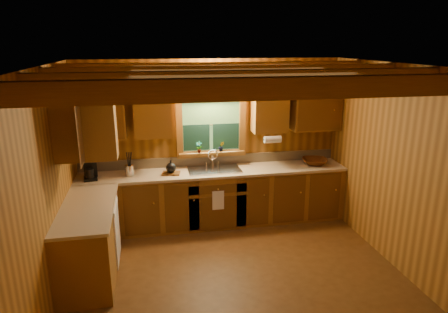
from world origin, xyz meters
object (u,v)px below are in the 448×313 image
Objects in this scene: coffee_maker at (90,168)px; wicker_basket at (315,162)px; sink at (214,173)px; cutting_board at (171,173)px.

coffee_maker reaches higher than wicker_basket.
coffee_maker is at bearing -178.09° from sink.
sink is at bearing 15.88° from cutting_board.
sink reaches higher than cutting_board.
wicker_basket is at bearing -7.72° from coffee_maker.
wicker_basket is (3.53, 0.03, -0.11)m from coffee_maker.
sink is 2.01× the size of wicker_basket.
sink reaches higher than wicker_basket.
wicker_basket is at bearing -1.07° from sink.
coffee_maker is at bearing -179.50° from wicker_basket.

